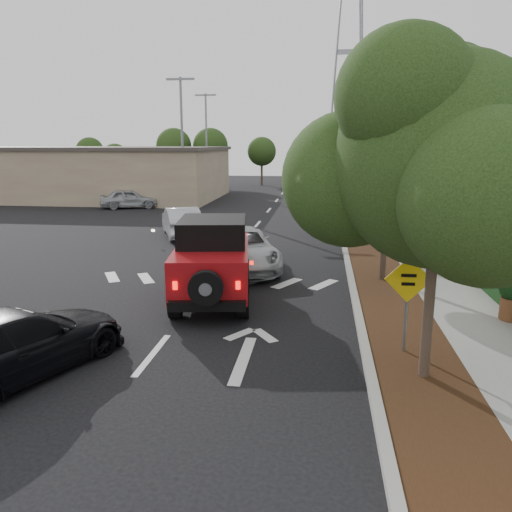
% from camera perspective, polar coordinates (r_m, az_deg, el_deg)
% --- Properties ---
extents(ground, '(120.00, 120.00, 0.00)m').
position_cam_1_polar(ground, '(11.29, -11.74, -10.97)').
color(ground, black).
rests_on(ground, ground).
extents(curb, '(0.20, 70.00, 0.15)m').
position_cam_1_polar(curb, '(22.19, 10.06, 1.12)').
color(curb, '#9E9B93').
rests_on(curb, ground).
extents(planting_strip, '(1.80, 70.00, 0.12)m').
position_cam_1_polar(planting_strip, '(22.26, 12.62, 1.00)').
color(planting_strip, black).
rests_on(planting_strip, ground).
extents(sidewalk, '(2.00, 70.00, 0.12)m').
position_cam_1_polar(sidewalk, '(22.52, 17.44, 0.85)').
color(sidewalk, gray).
rests_on(sidewalk, ground).
extents(hedge, '(0.80, 70.00, 0.80)m').
position_cam_1_polar(hedge, '(22.74, 20.97, 1.57)').
color(hedge, black).
rests_on(hedge, ground).
extents(commercial_building, '(22.00, 12.00, 4.00)m').
position_cam_1_polar(commercial_building, '(44.34, -18.91, 8.91)').
color(commercial_building, gray).
rests_on(commercial_building, ground).
extents(transmission_tower, '(7.00, 4.00, 28.00)m').
position_cam_1_polar(transmission_tower, '(57.95, 10.00, 8.17)').
color(transmission_tower, slate).
rests_on(transmission_tower, ground).
extents(street_tree_near, '(3.80, 3.80, 5.92)m').
position_cam_1_polar(street_tree_near, '(10.46, 18.52, -13.37)').
color(street_tree_near, black).
rests_on(street_tree_near, ground).
extents(street_tree_mid, '(3.20, 3.20, 5.32)m').
position_cam_1_polar(street_tree_mid, '(16.96, 14.17, -2.97)').
color(street_tree_mid, black).
rests_on(street_tree_mid, ground).
extents(street_tree_far, '(3.40, 3.40, 5.62)m').
position_cam_1_polar(street_tree_far, '(23.25, 12.41, 1.36)').
color(street_tree_far, black).
rests_on(street_tree_far, ground).
extents(light_pole_a, '(2.00, 0.22, 9.00)m').
position_cam_1_polar(light_pole_a, '(37.38, -8.20, 5.77)').
color(light_pole_a, slate).
rests_on(light_pole_a, ground).
extents(light_pole_b, '(2.00, 0.22, 9.00)m').
position_cam_1_polar(light_pole_b, '(49.19, -5.56, 7.51)').
color(light_pole_b, slate).
rests_on(light_pole_b, ground).
extents(red_jeep, '(2.62, 4.79, 2.36)m').
position_cam_1_polar(red_jeep, '(14.55, -4.94, -0.33)').
color(red_jeep, black).
rests_on(red_jeep, ground).
extents(silver_suv_ahead, '(3.85, 5.73, 1.46)m').
position_cam_1_polar(silver_suv_ahead, '(18.17, -1.86, 0.84)').
color(silver_suv_ahead, '#A9ADB1').
rests_on(silver_suv_ahead, ground).
extents(black_suv_oncoming, '(3.50, 5.07, 1.36)m').
position_cam_1_polar(black_suv_oncoming, '(10.94, -25.87, -8.97)').
color(black_suv_oncoming, black).
rests_on(black_suv_oncoming, ground).
extents(silver_sedan_oncoming, '(3.14, 4.65, 1.45)m').
position_cam_1_polar(silver_sedan_oncoming, '(24.74, -8.50, 3.90)').
color(silver_sedan_oncoming, '#B7B9C0').
rests_on(silver_sedan_oncoming, ground).
extents(parked_suv, '(4.28, 3.00, 1.35)m').
position_cam_1_polar(parked_suv, '(36.30, -14.30, 6.38)').
color(parked_suv, '#A2A5A9').
rests_on(parked_suv, ground).
extents(speed_hump_sign, '(0.99, 0.09, 2.10)m').
position_cam_1_polar(speed_hump_sign, '(10.96, 16.92, -3.90)').
color(speed_hump_sign, slate).
rests_on(speed_hump_sign, ground).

